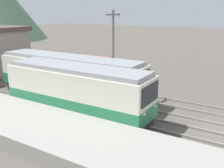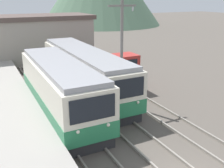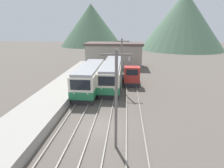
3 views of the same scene
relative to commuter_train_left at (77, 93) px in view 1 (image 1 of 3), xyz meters
name	(u,v)px [view 1 (image 1 of 3)]	position (x,y,z in m)	size (l,w,h in m)	color
track_left	(221,151)	(0.00, -9.45, -1.59)	(1.54, 60.00, 0.14)	gray
commuter_train_left	(77,93)	(0.00, 0.00, 0.00)	(2.84, 10.84, 3.57)	#28282B
commuter_train_center	(69,79)	(2.80, 3.12, -0.01)	(2.84, 13.52, 3.54)	#28282B
shunting_locomotive	(85,75)	(5.80, 3.80, -0.46)	(2.40, 5.37, 3.00)	#28282B
catenary_mast_mid	(113,53)	(4.31, -0.25, 2.24)	(2.00, 0.20, 7.17)	slate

